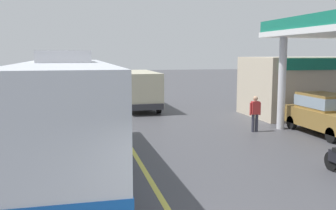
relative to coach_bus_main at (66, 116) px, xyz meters
The scene contains 7 objects.
ground 12.92m from the coach_bus_main, 79.57° to the left, with size 120.00×120.00×0.00m, color #424247.
lane_divider_stripe 8.12m from the coach_bus_main, 73.02° to the left, with size 0.16×50.00×0.01m, color #D8CC4C.
coach_bus_main is the anchor object (origin of this frame).
gas_station_roadside 14.87m from the coach_bus_main, 24.08° to the left, with size 9.10×11.95×5.10m.
car_at_pump 11.52m from the coach_bus_main, 15.00° to the left, with size 1.70×4.20×1.82m.
minibus_opposing_lane 13.51m from the coach_bus_main, 71.35° to the left, with size 2.04×6.13×2.44m.
pedestrian_near_pump 9.40m from the coach_bus_main, 26.91° to the left, with size 0.55×0.22×1.66m.
Camera 1 is at (-1.99, -4.62, 3.59)m, focal length 41.48 mm.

